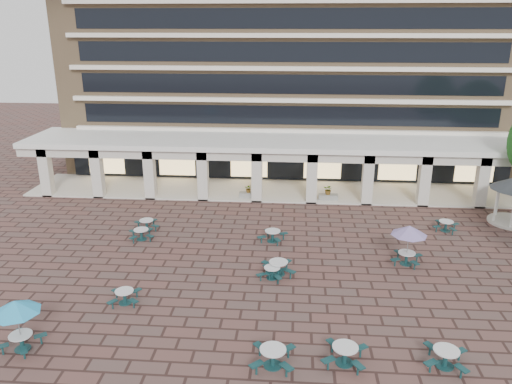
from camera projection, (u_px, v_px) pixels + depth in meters
ground at (278, 278)px, 27.29m from camera, size 120.00×120.00×0.00m
apartment_building at (290, 30)px, 47.29m from camera, size 40.00×15.50×25.20m
retail_arcade at (285, 157)px, 40.30m from camera, size 42.00×6.60×4.40m
picnic_table_0 at (125, 296)px, 24.72m from camera, size 1.72×1.72×0.69m
picnic_table_1 at (273, 356)px, 20.14m from camera, size 1.89×1.89×0.82m
picnic_table_3 at (446, 356)px, 20.12m from camera, size 2.02×2.02×0.79m
picnic_table_4 at (16, 309)px, 20.70m from camera, size 2.03×2.03×2.34m
picnic_table_5 at (272, 272)px, 27.14m from camera, size 1.74×1.74×0.67m
picnic_table_7 at (345, 353)px, 20.30m from camera, size 2.05×2.05×0.80m
picnic_table_8 at (147, 224)px, 33.56m from camera, size 1.92×1.92×0.70m
picnic_table_9 at (278, 267)px, 27.54m from camera, size 1.99×1.99×0.79m
picnic_table_10 at (273, 235)px, 31.73m from camera, size 1.98×1.98×0.74m
picnic_table_11 at (409, 232)px, 28.22m from camera, size 2.06×2.06×2.38m
picnic_table_12 at (141, 233)px, 32.02m from camera, size 1.89×1.89×0.71m
picnic_table_13 at (446, 225)px, 33.35m from camera, size 1.92×1.92×0.71m
planter_left at (249, 193)px, 39.54m from camera, size 1.50×0.60×1.15m
planter_right at (328, 194)px, 39.04m from camera, size 1.50×0.88×1.31m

